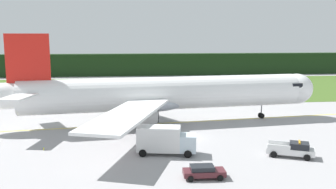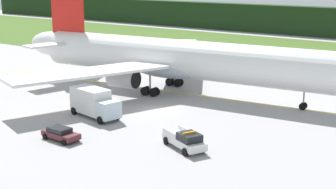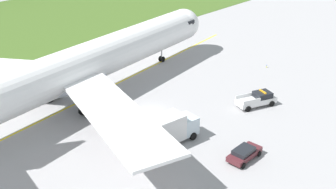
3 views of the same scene
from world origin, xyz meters
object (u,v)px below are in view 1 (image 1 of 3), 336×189
at_px(airliner, 161,94).
at_px(catering_truck, 165,140).
at_px(staff_car, 204,171).
at_px(ops_pickup_truck, 292,149).

height_order(airliner, catering_truck, airliner).
xyz_separation_m(airliner, staff_car, (2.09, -23.65, -4.08)).
relative_size(ops_pickup_truck, staff_car, 1.34).
xyz_separation_m(catering_truck, staff_car, (3.07, -7.93, -1.09)).
distance_m(airliner, catering_truck, 16.04).
distance_m(catering_truck, staff_car, 8.57).
bearing_deg(ops_pickup_truck, catering_truck, 169.90).
bearing_deg(staff_car, ops_pickup_truck, 24.42).
xyz_separation_m(airliner, ops_pickup_truck, (13.75, -18.35, -3.88)).
xyz_separation_m(ops_pickup_truck, staff_car, (-11.67, -5.30, -0.20)).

